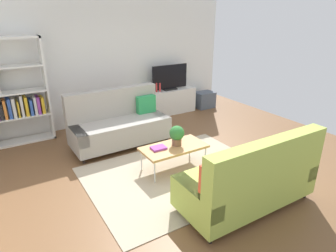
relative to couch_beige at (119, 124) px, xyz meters
name	(u,v)px	position (x,y,z in m)	size (l,w,h in m)	color
ground_plane	(169,166)	(0.35, -1.31, -0.44)	(7.68, 7.68, 0.00)	brown
wall_far	(106,61)	(0.35, 1.49, 1.01)	(6.40, 0.12, 2.90)	white
area_rug	(178,174)	(0.34, -1.62, -0.44)	(2.90, 2.20, 0.01)	tan
couch_beige	(119,124)	(0.00, 0.00, 0.00)	(1.91, 0.87, 1.10)	gray
couch_green	(249,179)	(0.67, -2.84, 0.01)	(1.91, 0.86, 1.10)	#A3BC4C
coffee_table	(174,148)	(0.39, -1.42, -0.05)	(1.10, 0.56, 0.42)	#B7844C
tv_console	(169,101)	(1.89, 1.15, -0.12)	(1.40, 0.44, 0.64)	silver
tv	(170,78)	(1.89, 1.13, 0.51)	(1.00, 0.20, 0.64)	black
bookshelf	(17,96)	(-1.64, 1.17, 0.53)	(1.10, 0.36, 2.10)	white
storage_trunk	(204,100)	(2.99, 1.05, -0.22)	(0.52, 0.40, 0.44)	#4C5666
potted_plant	(177,134)	(0.46, -1.40, 0.17)	(0.25, 0.25, 0.34)	brown
table_book_0	(159,148)	(0.12, -1.37, 0.00)	(0.24, 0.18, 0.03)	purple
vase_0	(149,89)	(1.31, 1.20, 0.28)	(0.11, 0.11, 0.17)	#33B29E
bottle_0	(156,87)	(1.49, 1.11, 0.32)	(0.05, 0.05, 0.23)	red
bottle_1	(160,87)	(1.59, 1.11, 0.31)	(0.05, 0.05, 0.22)	red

